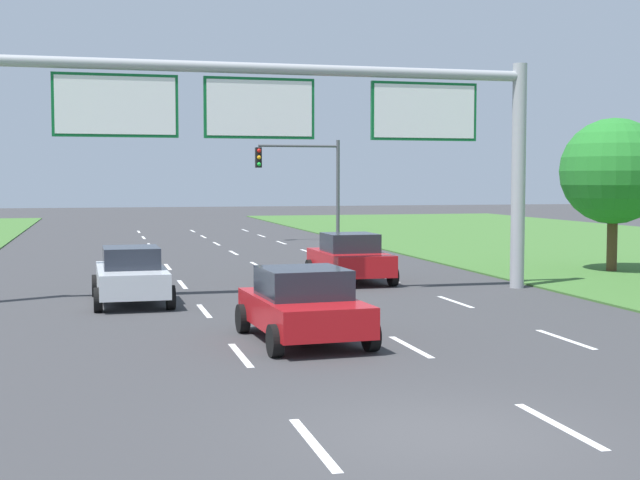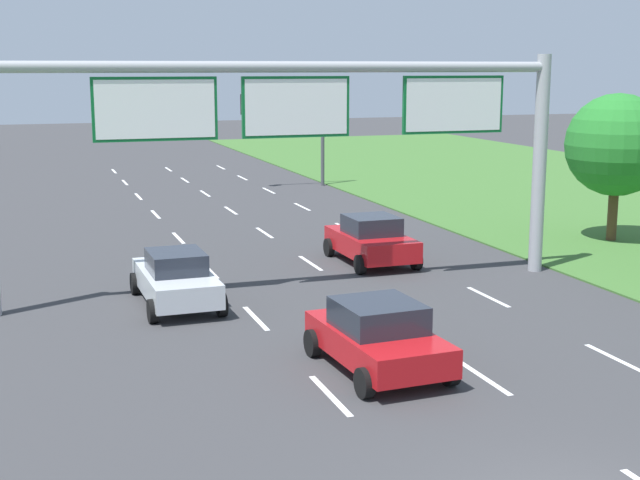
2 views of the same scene
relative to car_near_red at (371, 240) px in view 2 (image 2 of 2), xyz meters
The scene contains 9 objects.
lane_dashes_inner_left 6.05m from the car_near_red, 156.33° to the right, with size 0.14×68.40×0.01m.
lane_dashes_inner_right 3.23m from the car_near_red, 129.62° to the right, with size 0.14×68.40×0.01m.
lane_dashes_slip 2.95m from the car_near_red, 57.99° to the right, with size 0.14×68.40×0.01m.
car_near_red is the anchor object (origin of this frame).
car_lead_silver 8.01m from the car_near_red, 155.10° to the right, with size 2.14×4.33×1.56m.
car_mid_lane 11.02m from the car_near_red, 111.17° to the right, with size 2.38×4.07×1.56m.
sign_gantry 6.19m from the car_near_red, 141.32° to the right, with size 17.24×0.44×7.00m.
traffic_light_mast 20.13m from the car_near_red, 81.24° to the left, with size 4.76×0.49×5.60m.
roadside_tree_far 10.59m from the car_near_red, ahead, with size 3.87×3.87×5.65m.
Camera 2 is at (-7.48, -10.28, 6.60)m, focal length 50.00 mm.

